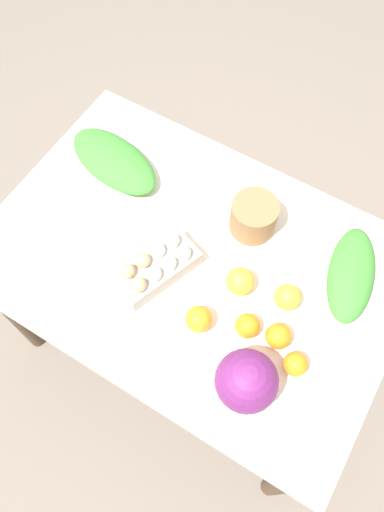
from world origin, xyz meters
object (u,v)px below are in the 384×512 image
object	(u,v)px
orange_3	(199,319)
orange_5	(240,281)
paper_bag	(254,217)
greens_bunch_kale	(114,161)
cabbage_purple	(246,381)
egg_carton	(156,267)
orange_2	(287,297)
orange_0	(247,326)
greens_bunch_chard	(351,274)
orange_1	(295,364)
orange_4	(278,336)

from	to	relation	value
orange_3	orange_5	world-z (taller)	orange_5
paper_bag	orange_3	distance (m)	0.35
greens_bunch_kale	orange_3	size ratio (longest dim) A/B	4.53
cabbage_purple	orange_3	size ratio (longest dim) A/B	2.15
egg_carton	orange_5	world-z (taller)	egg_carton
paper_bag	orange_5	bearing A→B (deg)	107.77
orange_2	orange_5	distance (m)	0.14
orange_3	orange_0	bearing A→B (deg)	-156.62
paper_bag	cabbage_purple	bearing A→B (deg)	115.59
orange_0	orange_2	bearing A→B (deg)	-113.36
paper_bag	greens_bunch_chard	world-z (taller)	paper_bag
greens_bunch_chard	orange_1	xyz separation A→B (m)	(0.02, 0.31, -0.00)
orange_0	orange_4	world-z (taller)	orange_4
orange_1	orange_3	distance (m)	0.28
orange_0	orange_3	xyz separation A→B (m)	(0.12, 0.05, 0.00)
greens_bunch_kale	orange_4	xyz separation A→B (m)	(-0.70, 0.24, 0.00)
cabbage_purple	orange_5	distance (m)	0.28
orange_2	greens_bunch_chard	bearing A→B (deg)	-128.26
cabbage_purple	orange_4	size ratio (longest dim) A/B	2.27
cabbage_purple	paper_bag	world-z (taller)	cabbage_purple
orange_4	orange_5	size ratio (longest dim) A/B	0.87
orange_3	orange_5	xyz separation A→B (m)	(-0.04, -0.15, 0.00)
orange_4	greens_bunch_chard	bearing A→B (deg)	-109.44
orange_0	orange_5	distance (m)	0.13
cabbage_purple	orange_4	distance (m)	0.16
orange_1	orange_5	bearing A→B (deg)	-28.59
greens_bunch_chard	orange_0	xyz separation A→B (m)	(0.18, 0.28, -0.00)
paper_bag	orange_0	distance (m)	0.33
greens_bunch_chard	orange_5	distance (m)	0.31
orange_4	greens_bunch_kale	bearing A→B (deg)	-19.26
orange_0	orange_4	xyz separation A→B (m)	(-0.08, -0.02, 0.00)
orange_5	orange_2	bearing A→B (deg)	-168.58
orange_3	orange_5	distance (m)	0.16
greens_bunch_chard	orange_5	world-z (taller)	orange_5
orange_2	orange_3	distance (m)	0.25
orange_5	greens_bunch_chard	bearing A→B (deg)	-144.58
orange_1	orange_2	xyz separation A→B (m)	(0.10, -0.15, 0.00)
greens_bunch_kale	egg_carton	bearing A→B (deg)	142.50
greens_bunch_kale	orange_2	bearing A→B (deg)	168.70
orange_0	orange_3	world-z (taller)	orange_3
orange_0	egg_carton	bearing A→B (deg)	-3.30
orange_3	orange_4	bearing A→B (deg)	-161.34
orange_5	paper_bag	bearing A→B (deg)	-72.23
greens_bunch_kale	orange_4	world-z (taller)	orange_4
orange_1	greens_bunch_chard	bearing A→B (deg)	-94.11
egg_carton	orange_3	distance (m)	0.19
egg_carton	greens_bunch_kale	size ratio (longest dim) A/B	0.79
paper_bag	orange_3	bearing A→B (deg)	93.35
orange_2	orange_4	world-z (taller)	orange_2
egg_carton	greens_bunch_kale	xyz separation A→B (m)	(0.32, -0.24, -0.01)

